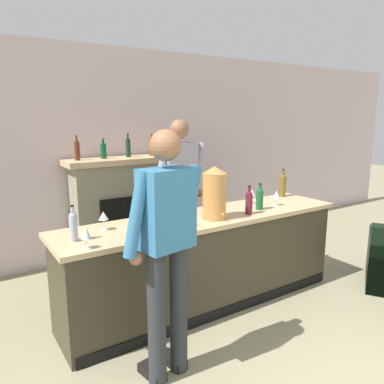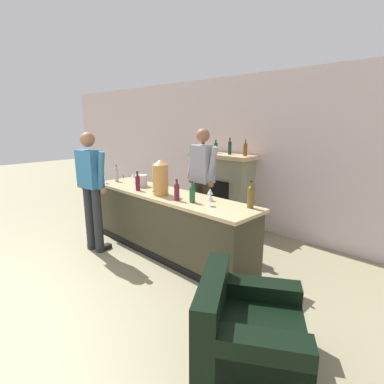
{
  "view_description": "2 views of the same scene",
  "coord_description": "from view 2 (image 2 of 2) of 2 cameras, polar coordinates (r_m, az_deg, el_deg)",
  "views": [
    {
      "loc": [
        -1.84,
        -0.38,
        1.89
      ],
      "look_at": [
        0.35,
        2.95,
        1.07
      ],
      "focal_mm": 35.0,
      "sensor_mm": 36.0,
      "label": 1
    },
    {
      "loc": [
        3.45,
        -0.28,
        1.96
      ],
      "look_at": [
        0.31,
        2.91,
        0.89
      ],
      "focal_mm": 28.0,
      "sensor_mm": 36.0,
      "label": 2
    }
  ],
  "objects": [
    {
      "name": "wall_back_panel",
      "position": [
        5.81,
        7.95,
        7.55
      ],
      "size": [
        12.0,
        0.07,
        2.75
      ],
      "color": "beige",
      "rests_on": "ground_plane"
    },
    {
      "name": "armchair_black",
      "position": [
        2.72,
        9.74,
        -25.34
      ],
      "size": [
        1.18,
        1.2,
        0.76
      ],
      "color": "black",
      "rests_on": "ground_plane"
    },
    {
      "name": "wine_glass_mid_counter",
      "position": [
        3.95,
        3.47,
        0.01
      ],
      "size": [
        0.08,
        0.08,
        0.16
      ],
      "color": "silver",
      "rests_on": "bar_counter"
    },
    {
      "name": "wine_bottle_port_short",
      "position": [
        5.37,
        -14.2,
        3.31
      ],
      "size": [
        0.06,
        0.06,
        0.29
      ],
      "color": "#A0A7BC",
      "rests_on": "bar_counter"
    },
    {
      "name": "person_bartender",
      "position": [
        4.74,
        1.96,
        2.11
      ],
      "size": [
        0.66,
        0.32,
        1.84
      ],
      "color": "#483F29",
      "rests_on": "ground_plane"
    },
    {
      "name": "person_customer",
      "position": [
        4.67,
        -18.62,
        0.92
      ],
      "size": [
        0.65,
        0.35,
        1.8
      ],
      "color": "#292C30",
      "rests_on": "ground_plane"
    },
    {
      "name": "copper_dispenser",
      "position": [
        4.25,
        -6.04,
        2.77
      ],
      "size": [
        0.23,
        0.27,
        0.5
      ],
      "color": "#C28442",
      "rests_on": "bar_counter"
    },
    {
      "name": "bar_counter",
      "position": [
        4.51,
        -4.69,
        -5.96
      ],
      "size": [
        2.97,
        0.69,
        0.92
      ],
      "color": "#3B3624",
      "rests_on": "ground_plane"
    },
    {
      "name": "wine_bottle_burgundy_dark",
      "position": [
        3.68,
        11.1,
        -0.72
      ],
      "size": [
        0.08,
        0.08,
        0.33
      ],
      "color": "brown",
      "rests_on": "bar_counter"
    },
    {
      "name": "fireplace_stone",
      "position": [
        5.75,
        5.78,
        0.64
      ],
      "size": [
        1.32,
        0.52,
        1.66
      ],
      "color": "gray",
      "rests_on": "ground_plane"
    },
    {
      "name": "wine_glass_front_right",
      "position": [
        5.24,
        -16.07,
        2.77
      ],
      "size": [
        0.08,
        0.08,
        0.16
      ],
      "color": "silver",
      "rests_on": "bar_counter"
    },
    {
      "name": "wine_bottle_riesling_slim",
      "position": [
        4.59,
        -10.31,
        1.9
      ],
      "size": [
        0.07,
        0.07,
        0.3
      ],
      "color": "#591326",
      "rests_on": "bar_counter"
    },
    {
      "name": "wine_glass_back_row",
      "position": [
        3.7,
        3.49,
        -0.98
      ],
      "size": [
        0.07,
        0.07,
        0.17
      ],
      "color": "silver",
      "rests_on": "bar_counter"
    },
    {
      "name": "wine_glass_near_bucket",
      "position": [
        5.2,
        -11.1,
        3.05
      ],
      "size": [
        0.08,
        0.08,
        0.16
      ],
      "color": "silver",
      "rests_on": "bar_counter"
    },
    {
      "name": "ice_bucket_steel",
      "position": [
        4.89,
        -9.63,
        2.16
      ],
      "size": [
        0.21,
        0.21,
        0.19
      ],
      "color": "silver",
      "rests_on": "bar_counter"
    },
    {
      "name": "wine_bottle_merlot_tall",
      "position": [
        3.96,
        -2.92,
        0.2
      ],
      "size": [
        0.07,
        0.07,
        0.29
      ],
      "color": "#59192A",
      "rests_on": "bar_counter"
    },
    {
      "name": "wine_bottle_rose_blush",
      "position": [
        3.86,
        0.06,
        -0.18
      ],
      "size": [
        0.07,
        0.07,
        0.28
      ],
      "color": "#19542D",
      "rests_on": "bar_counter"
    },
    {
      "name": "potted_plant_corner",
      "position": [
        7.33,
        -11.7,
        0.1
      ],
      "size": [
        0.39,
        0.39,
        0.77
      ],
      "color": "#A26B3A",
      "rests_on": "ground_plane"
    }
  ]
}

